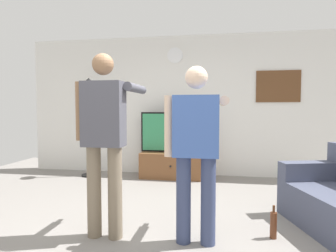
{
  "coord_description": "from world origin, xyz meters",
  "views": [
    {
      "loc": [
        0.61,
        -2.74,
        1.28
      ],
      "look_at": [
        -0.06,
        1.2,
        1.05
      ],
      "focal_mm": 31.11,
      "sensor_mm": 36.0,
      "label": 1
    }
  ],
  "objects_px": {
    "framed_picture": "(278,86)",
    "person_standing_nearer_couch": "(196,144)",
    "wall_clock": "(175,55)",
    "floor_lamp": "(89,106)",
    "beverage_bottle": "(273,225)",
    "tv_stand": "(173,165)",
    "person_standing_nearer_lamp": "(104,134)",
    "television": "(173,132)"
  },
  "relations": [
    {
      "from": "wall_clock",
      "to": "framed_picture",
      "type": "relative_size",
      "value": 0.38
    },
    {
      "from": "tv_stand",
      "to": "beverage_bottle",
      "type": "distance_m",
      "value": 2.76
    },
    {
      "from": "floor_lamp",
      "to": "person_standing_nearer_lamp",
      "type": "relative_size",
      "value": 1.03
    },
    {
      "from": "framed_picture",
      "to": "person_standing_nearer_couch",
      "type": "relative_size",
      "value": 0.47
    },
    {
      "from": "floor_lamp",
      "to": "wall_clock",
      "type": "bearing_deg",
      "value": 15.28
    },
    {
      "from": "television",
      "to": "person_standing_nearer_lamp",
      "type": "height_order",
      "value": "person_standing_nearer_lamp"
    },
    {
      "from": "person_standing_nearer_lamp",
      "to": "beverage_bottle",
      "type": "xyz_separation_m",
      "value": [
        1.66,
        0.24,
        -0.9
      ]
    },
    {
      "from": "person_standing_nearer_lamp",
      "to": "person_standing_nearer_couch",
      "type": "distance_m",
      "value": 0.91
    },
    {
      "from": "person_standing_nearer_couch",
      "to": "beverage_bottle",
      "type": "bearing_deg",
      "value": 16.55
    },
    {
      "from": "wall_clock",
      "to": "beverage_bottle",
      "type": "distance_m",
      "value": 3.72
    },
    {
      "from": "wall_clock",
      "to": "person_standing_nearer_couch",
      "type": "distance_m",
      "value": 3.27
    },
    {
      "from": "wall_clock",
      "to": "beverage_bottle",
      "type": "xyz_separation_m",
      "value": [
        1.38,
        -2.68,
        -2.18
      ]
    },
    {
      "from": "wall_clock",
      "to": "framed_picture",
      "type": "distance_m",
      "value": 2.01
    },
    {
      "from": "tv_stand",
      "to": "person_standing_nearer_couch",
      "type": "bearing_deg",
      "value": -76.46
    },
    {
      "from": "person_standing_nearer_lamp",
      "to": "beverage_bottle",
      "type": "height_order",
      "value": "person_standing_nearer_lamp"
    },
    {
      "from": "person_standing_nearer_lamp",
      "to": "floor_lamp",
      "type": "bearing_deg",
      "value": 117.82
    },
    {
      "from": "television",
      "to": "wall_clock",
      "type": "bearing_deg",
      "value": 90.0
    },
    {
      "from": "tv_stand",
      "to": "television",
      "type": "height_order",
      "value": "television"
    },
    {
      "from": "tv_stand",
      "to": "floor_lamp",
      "type": "bearing_deg",
      "value": -174.83
    },
    {
      "from": "wall_clock",
      "to": "framed_picture",
      "type": "xyz_separation_m",
      "value": [
        1.91,
        0.0,
        -0.62
      ]
    },
    {
      "from": "tv_stand",
      "to": "television",
      "type": "relative_size",
      "value": 0.96
    },
    {
      "from": "television",
      "to": "wall_clock",
      "type": "distance_m",
      "value": 1.49
    },
    {
      "from": "wall_clock",
      "to": "person_standing_nearer_lamp",
      "type": "bearing_deg",
      "value": -95.43
    },
    {
      "from": "framed_picture",
      "to": "beverage_bottle",
      "type": "relative_size",
      "value": 2.36
    },
    {
      "from": "person_standing_nearer_lamp",
      "to": "beverage_bottle",
      "type": "relative_size",
      "value": 5.49
    },
    {
      "from": "television",
      "to": "person_standing_nearer_lamp",
      "type": "bearing_deg",
      "value": -95.92
    },
    {
      "from": "person_standing_nearer_couch",
      "to": "wall_clock",
      "type": "bearing_deg",
      "value": 102.23
    },
    {
      "from": "tv_stand",
      "to": "floor_lamp",
      "type": "xyz_separation_m",
      "value": [
        -1.59,
        -0.14,
        1.1
      ]
    },
    {
      "from": "beverage_bottle",
      "to": "person_standing_nearer_lamp",
      "type": "bearing_deg",
      "value": -171.75
    },
    {
      "from": "wall_clock",
      "to": "person_standing_nearer_couch",
      "type": "relative_size",
      "value": 0.18
    },
    {
      "from": "person_standing_nearer_couch",
      "to": "beverage_bottle",
      "type": "height_order",
      "value": "person_standing_nearer_couch"
    },
    {
      "from": "tv_stand",
      "to": "floor_lamp",
      "type": "height_order",
      "value": "floor_lamp"
    },
    {
      "from": "framed_picture",
      "to": "television",
      "type": "bearing_deg",
      "value": -172.6
    },
    {
      "from": "television",
      "to": "person_standing_nearer_lamp",
      "type": "xyz_separation_m",
      "value": [
        -0.28,
        -2.67,
        0.18
      ]
    },
    {
      "from": "tv_stand",
      "to": "framed_picture",
      "type": "relative_size",
      "value": 1.51
    },
    {
      "from": "wall_clock",
      "to": "floor_lamp",
      "type": "bearing_deg",
      "value": -164.72
    },
    {
      "from": "floor_lamp",
      "to": "framed_picture",
      "type": "bearing_deg",
      "value": 7.14
    },
    {
      "from": "floor_lamp",
      "to": "beverage_bottle",
      "type": "distance_m",
      "value": 3.91
    },
    {
      "from": "beverage_bottle",
      "to": "television",
      "type": "bearing_deg",
      "value": 119.58
    },
    {
      "from": "person_standing_nearer_lamp",
      "to": "person_standing_nearer_couch",
      "type": "bearing_deg",
      "value": 1.06
    },
    {
      "from": "person_standing_nearer_lamp",
      "to": "television",
      "type": "bearing_deg",
      "value": 84.08
    },
    {
      "from": "wall_clock",
      "to": "beverage_bottle",
      "type": "bearing_deg",
      "value": -62.71
    }
  ]
}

